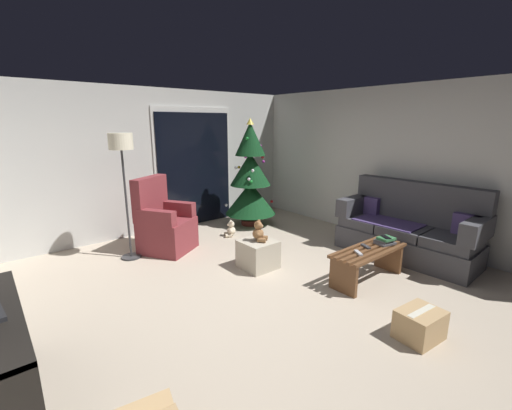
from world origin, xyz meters
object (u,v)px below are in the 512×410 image
ottoman (258,254)px  teddy_bear_chestnut (259,232)px  cell_phone (386,237)px  remote_graphite (366,246)px  book_stack (385,241)px  coffee_table (368,260)px  armchair (164,225)px  cardboard_box_taped_mid_floor (420,325)px  floor_lamp (122,154)px  teddy_bear_cream_by_tree (231,230)px  christmas_tree (250,179)px  remote_silver (358,253)px  couch (408,230)px

ottoman → teddy_bear_chestnut: size_ratio=1.54×
cell_phone → remote_graphite: bearing=-169.6°
book_stack → cell_phone: bearing=-116.1°
ottoman → coffee_table: bearing=-55.4°
cell_phone → ottoman: cell_phone is taller
teddy_bear_chestnut → armchair: bearing=116.0°
book_stack → cardboard_box_taped_mid_floor: size_ratio=0.63×
remote_graphite → floor_lamp: size_ratio=0.09×
cell_phone → teddy_bear_cream_by_tree: (-0.64, 2.49, -0.39)m
christmas_tree → armchair: (-1.86, -0.23, -0.49)m
armchair → cardboard_box_taped_mid_floor: bearing=-76.9°
armchair → cell_phone: bearing=-55.4°
cell_phone → teddy_bear_chestnut: size_ratio=0.50×
teddy_bear_chestnut → cardboard_box_taped_mid_floor: 2.15m
floor_lamp → book_stack: bearing=-48.5°
remote_silver → remote_graphite: same height
cell_phone → couch: bearing=37.4°
teddy_bear_cream_by_tree → remote_silver: bearing=-87.7°
coffee_table → teddy_bear_chestnut: (-0.79, 1.15, 0.23)m
couch → cardboard_box_taped_mid_floor: (-1.82, -1.06, -0.26)m
floor_lamp → ottoman: floor_lamp is taller
couch → cell_phone: bearing=-171.5°
coffee_table → book_stack: size_ratio=4.13×
remote_graphite → cardboard_box_taped_mid_floor: 1.27m
ottoman → teddy_bear_cream_by_tree: (0.47, 1.30, -0.07)m
couch → remote_graphite: bearing=-178.6°
christmas_tree → teddy_bear_cream_by_tree: size_ratio=7.02×
coffee_table → ottoman: size_ratio=2.50×
remote_graphite → cell_phone: 0.32m
floor_lamp → teddy_bear_chestnut: (1.21, -1.45, -1.00)m
coffee_table → teddy_bear_chestnut: 1.42m
remote_silver → remote_graphite: size_ratio=1.00×
teddy_bear_cream_by_tree → remote_graphite: bearing=-81.6°
teddy_bear_cream_by_tree → cell_phone: bearing=-75.5°
remote_graphite → floor_lamp: floor_lamp is taller
christmas_tree → teddy_bear_chestnut: (-1.17, -1.65, -0.38)m
couch → ottoman: couch is taller
cell_phone → ottoman: 1.66m
remote_graphite → teddy_bear_cream_by_tree: (-0.35, 2.40, -0.31)m
armchair → ottoman: bearing=-64.1°
christmas_tree → book_stack: bearing=-91.2°
remote_silver → coffee_table: bearing=33.5°
floor_lamp → teddy_bear_chestnut: floor_lamp is taller
coffee_table → ottoman: 1.41m
couch → floor_lamp: (-3.17, 2.51, 1.11)m
couch → book_stack: (-0.84, -0.11, 0.06)m
ottoman → teddy_bear_cream_by_tree: ottoman is taller
armchair → floor_lamp: size_ratio=0.63×
remote_graphite → cell_phone: (0.29, -0.10, 0.08)m
coffee_table → teddy_bear_chestnut: size_ratio=3.86×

